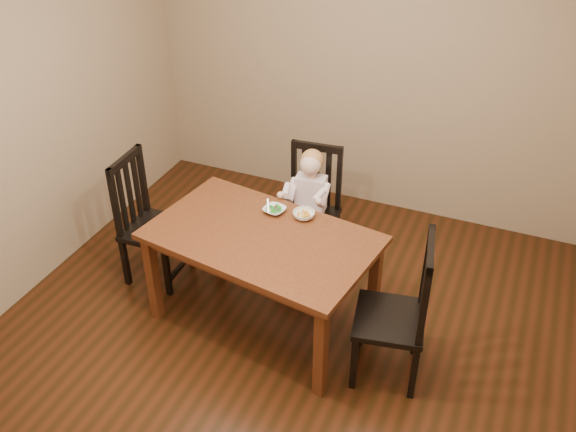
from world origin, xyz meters
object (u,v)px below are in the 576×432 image
at_px(toddler, 310,198).
at_px(bowl_veg, 304,215).
at_px(chair_left, 148,222).
at_px(bowl_peas, 274,210).
at_px(chair_child, 311,209).
at_px(dining_table, 262,246).
at_px(chair_right, 399,313).

distance_m(toddler, bowl_veg, 0.52).
height_order(chair_left, bowl_peas, chair_left).
distance_m(toddler, bowl_peas, 0.53).
distance_m(chair_child, bowl_peas, 0.63).
xyz_separation_m(dining_table, chair_child, (0.04, 0.83, -0.19)).
distance_m(dining_table, toddler, 0.79).
relative_size(dining_table, bowl_veg, 10.51).
relative_size(toddler, bowl_peas, 3.49).
bearing_deg(chair_left, chair_right, 79.52).
bearing_deg(chair_right, chair_child, 34.58).
relative_size(chair_child, bowl_peas, 6.53).
xyz_separation_m(chair_left, bowl_veg, (1.22, 0.15, 0.28)).
relative_size(chair_child, bowl_veg, 6.39).
distance_m(dining_table, bowl_peas, 0.31).
bearing_deg(bowl_veg, chair_right, -27.65).
bearing_deg(bowl_peas, chair_left, -172.48).
relative_size(chair_right, toddler, 2.00).
bearing_deg(chair_right, toddler, 35.99).
xyz_separation_m(chair_child, chair_left, (-1.08, -0.68, 0.02)).
xyz_separation_m(chair_left, chair_right, (2.03, -0.28, 0.01)).
height_order(chair_child, bowl_veg, chair_child).
relative_size(chair_right, bowl_peas, 6.99).
distance_m(bowl_peas, bowl_veg, 0.22).
distance_m(dining_table, bowl_veg, 0.37).
xyz_separation_m(chair_child, bowl_peas, (-0.08, -0.54, 0.30)).
bearing_deg(chair_left, bowl_peas, 94.85).
xyz_separation_m(chair_child, bowl_veg, (0.14, -0.53, 0.30)).
height_order(dining_table, toddler, toddler).
bearing_deg(toddler, chair_child, -90.00).
xyz_separation_m(dining_table, bowl_veg, (0.18, 0.31, 0.11)).
height_order(chair_left, toddler, chair_left).
bearing_deg(chair_child, bowl_peas, 76.74).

